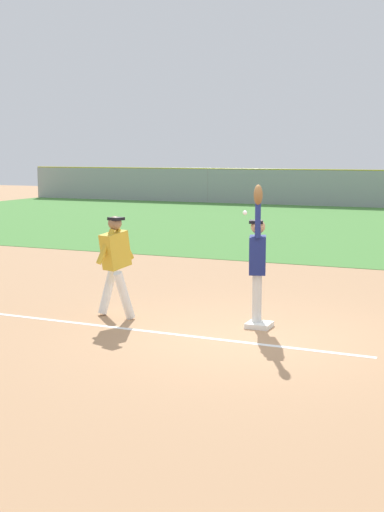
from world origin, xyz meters
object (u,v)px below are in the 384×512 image
at_px(fielder, 257,257).
at_px(parked_car_green, 301,190).
at_px(first_base, 259,325).
at_px(baseball, 245,213).
at_px(runner, 115,259).

distance_m(fielder, parked_car_green, 28.62).
bearing_deg(fielder, first_base, 107.26).
height_order(baseball, parked_car_green, baseball).
bearing_deg(runner, first_base, 23.46).
distance_m(first_base, parked_car_green, 28.75).
bearing_deg(parked_car_green, first_base, -81.70).
bearing_deg(parked_car_green, baseball, -82.30).
relative_size(fielder, parked_car_green, 0.50).
distance_m(baseball, parked_car_green, 28.25).
bearing_deg(baseball, runner, -160.48).
relative_size(fielder, baseball, 30.81).
xyz_separation_m(runner, baseball, (2.04, 0.72, 0.79)).
height_order(first_base, baseball, baseball).
bearing_deg(first_base, fielder, 124.40).
height_order(runner, baseball, baseball).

